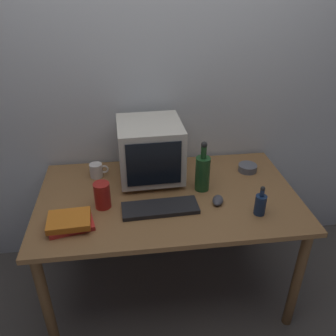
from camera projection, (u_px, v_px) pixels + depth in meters
ground_plane at (168, 284)px, 2.42m from camera, size 6.00×6.00×0.00m
back_wall at (158, 88)px, 2.23m from camera, size 4.00×0.08×2.50m
desk at (168, 206)px, 2.09m from camera, size 1.51×0.89×0.76m
crt_monitor at (150, 150)px, 2.12m from camera, size 0.39×0.40×0.37m
keyboard at (160, 208)px, 1.91m from camera, size 0.43×0.17×0.02m
computer_mouse at (218, 200)px, 1.96m from camera, size 0.09×0.12×0.04m
bottle_tall at (203, 172)px, 2.04m from camera, size 0.09×0.09×0.31m
bottle_short at (260, 204)px, 1.85m from camera, size 0.06×0.06×0.17m
book_stack at (70, 222)px, 1.77m from camera, size 0.25×0.19×0.06m
mug at (97, 170)px, 2.20m from camera, size 0.12×0.08×0.09m
cd_spindle at (248, 168)px, 2.27m from camera, size 0.12×0.12×0.04m
metal_canister at (102, 195)px, 1.90m from camera, size 0.09×0.09×0.15m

